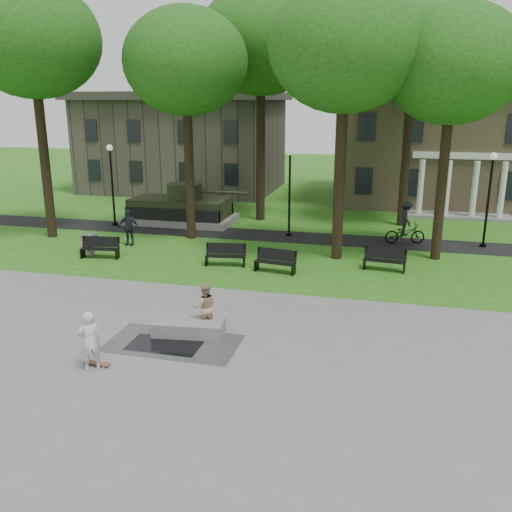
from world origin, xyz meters
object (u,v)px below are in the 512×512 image
Objects in this scene: concrete_block at (189,327)px; cyclist at (405,226)px; skateboarder at (90,341)px; friend_watching at (205,307)px; trash_bin at (89,244)px; park_bench_0 at (101,247)px.

cyclist is (6.77, 13.43, 0.67)m from concrete_block.
concrete_block is 3.41m from skateboarder.
friend_watching is at bearing -168.17° from skateboarder.
concrete_block is 2.29× the size of trash_bin.
trash_bin is (-14.82, -5.67, -0.43)m from cyclist.
cyclist is at bearing 16.26° from park_bench_0.
cyclist reaches higher than park_bench_0.
park_bench_0 is 1.92× the size of trash_bin.
park_bench_0 is at bearing 134.67° from concrete_block.
trash_bin is at bearing 96.38° from cyclist.
skateboarder is at bearing -69.58° from park_bench_0.
friend_watching is 11.22m from trash_bin.
skateboarder is at bearing -59.33° from trash_bin.
friend_watching reaches higher than trash_bin.
skateboarder is (-1.75, -2.86, 0.62)m from concrete_block.
cyclist is at bearing -162.05° from skateboarder.
concrete_block is at bearing -165.92° from skateboarder.
park_bench_0 is at bearing -64.61° from friend_watching.
skateboarder reaches higher than concrete_block.
cyclist reaches higher than trash_bin.
skateboarder is 3.90m from friend_watching.
friend_watching is at bearing -41.04° from trash_bin.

